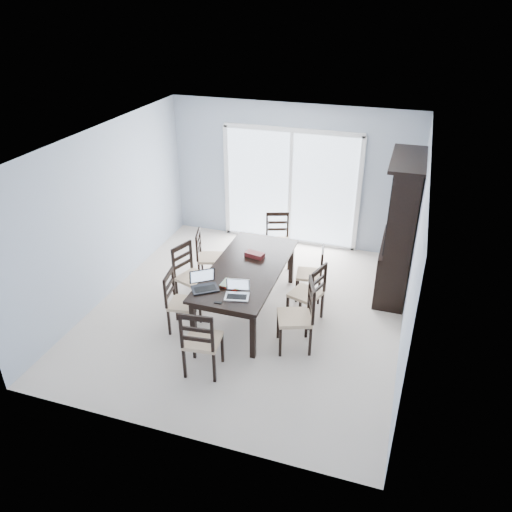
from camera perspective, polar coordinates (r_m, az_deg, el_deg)
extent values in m
plane|color=beige|center=(7.60, -0.99, -6.21)|extent=(5.00, 5.00, 0.00)
plane|color=white|center=(6.49, -1.19, 13.05)|extent=(5.00, 5.00, 0.00)
cube|color=#9FABBD|center=(9.17, 4.04, 9.12)|extent=(4.50, 0.02, 2.60)
cube|color=#9FABBD|center=(7.91, -16.75, 4.72)|extent=(0.02, 5.00, 2.60)
cube|color=#9FABBD|center=(6.64, 17.62, -0.07)|extent=(0.02, 5.00, 2.60)
cube|color=gray|center=(10.58, 5.14, 3.89)|extent=(4.50, 2.00, 0.10)
cube|color=#99999E|center=(11.26, 6.47, 8.68)|extent=(4.50, 0.06, 1.10)
cube|color=black|center=(7.21, -1.04, -1.43)|extent=(1.00, 2.20, 0.04)
cube|color=black|center=(7.24, -1.04, -1.84)|extent=(0.88, 2.08, 0.10)
cube|color=black|center=(6.78, -7.17, -7.71)|extent=(0.07, 0.07, 0.69)
cube|color=black|center=(6.52, -0.35, -9.11)|extent=(0.07, 0.07, 0.69)
cube|color=black|center=(8.35, -1.53, -0.03)|extent=(0.07, 0.07, 0.69)
cube|color=black|center=(8.14, 4.06, -0.90)|extent=(0.07, 0.07, 0.69)
cube|color=black|center=(8.15, 15.41, -1.24)|extent=(0.45, 1.30, 0.85)
cube|color=black|center=(7.70, 16.65, 5.70)|extent=(0.38, 1.30, 1.30)
cube|color=black|center=(7.48, 17.14, 10.50)|extent=(0.50, 1.38, 0.05)
cube|color=black|center=(7.31, 14.95, 4.73)|extent=(0.02, 0.36, 1.18)
cube|color=black|center=(7.70, 15.21, 5.91)|extent=(0.02, 0.36, 1.18)
cube|color=black|center=(8.09, 15.44, 6.98)|extent=(0.02, 0.36, 1.18)
cube|color=silver|center=(9.24, 3.96, 7.62)|extent=(2.40, 0.02, 2.10)
cube|color=white|center=(8.89, 4.17, 14.16)|extent=(2.52, 0.05, 0.08)
cube|color=white|center=(9.22, 3.94, 7.58)|extent=(0.06, 0.05, 2.10)
cube|color=white|center=(9.63, 3.74, 1.88)|extent=(2.52, 0.05, 0.05)
cube|color=black|center=(7.37, -9.05, -5.96)|extent=(0.04, 0.04, 0.40)
cube|color=black|center=(7.10, -9.90, -7.53)|extent=(0.04, 0.04, 0.40)
cube|color=black|center=(7.28, -6.40, -6.26)|extent=(0.04, 0.04, 0.40)
cube|color=black|center=(7.01, -7.15, -7.86)|extent=(0.04, 0.04, 0.40)
cube|color=tan|center=(7.06, -8.25, -5.42)|extent=(0.44, 0.44, 0.05)
cube|color=black|center=(7.94, -7.16, -2.99)|extent=(0.04, 0.04, 0.42)
cube|color=black|center=(7.73, -9.06, -4.12)|extent=(0.04, 0.04, 0.42)
cube|color=black|center=(7.72, -5.16, -3.87)|extent=(0.04, 0.04, 0.42)
cube|color=black|center=(7.50, -7.06, -5.06)|extent=(0.04, 0.04, 0.42)
cube|color=tan|center=(7.60, -7.22, -2.50)|extent=(0.52, 0.52, 0.05)
cube|color=black|center=(8.46, -6.17, -0.92)|extent=(0.04, 0.04, 0.39)
cube|color=black|center=(8.17, -6.49, -2.11)|extent=(0.04, 0.04, 0.39)
cube|color=black|center=(8.42, -3.84, -0.97)|extent=(0.04, 0.04, 0.39)
cube|color=black|center=(8.12, -4.08, -2.17)|extent=(0.04, 0.04, 0.39)
cube|color=tan|center=(8.19, -5.21, -0.21)|extent=(0.47, 0.47, 0.05)
cube|color=black|center=(6.66, 6.20, -9.71)|extent=(0.05, 0.05, 0.44)
cube|color=black|center=(6.97, 5.78, -7.73)|extent=(0.05, 0.05, 0.44)
cube|color=black|center=(6.62, 2.79, -9.83)|extent=(0.05, 0.05, 0.44)
cube|color=black|center=(6.93, 2.53, -7.83)|extent=(0.05, 0.05, 0.44)
cube|color=tan|center=(6.65, 4.40, -7.05)|extent=(0.56, 0.56, 0.05)
cube|color=black|center=(7.13, 6.12, -7.00)|extent=(0.04, 0.04, 0.41)
cube|color=black|center=(7.40, 7.56, -5.65)|extent=(0.04, 0.04, 0.41)
cube|color=black|center=(7.28, 3.63, -6.05)|extent=(0.04, 0.04, 0.41)
cube|color=black|center=(7.54, 5.13, -4.76)|extent=(0.04, 0.04, 0.41)
cube|color=tan|center=(7.21, 5.69, -4.33)|extent=(0.51, 0.51, 0.05)
cube|color=black|center=(7.70, 7.17, -4.22)|extent=(0.04, 0.04, 0.39)
cube|color=black|center=(7.99, 7.31, -2.92)|extent=(0.04, 0.04, 0.39)
cube|color=black|center=(7.72, 4.63, -4.01)|extent=(0.04, 0.04, 0.39)
cube|color=black|center=(8.01, 4.87, -2.72)|extent=(0.04, 0.04, 0.39)
cube|color=tan|center=(7.74, 6.08, -2.10)|extent=(0.43, 0.43, 0.05)
cube|color=black|center=(6.36, -8.18, -12.08)|extent=(0.04, 0.04, 0.43)
cube|color=black|center=(6.26, -4.79, -12.62)|extent=(0.04, 0.04, 0.43)
cube|color=black|center=(6.64, -7.10, -10.01)|extent=(0.04, 0.04, 0.43)
cube|color=black|center=(6.54, -3.86, -10.48)|extent=(0.04, 0.04, 0.43)
cube|color=tan|center=(6.30, -6.09, -9.59)|extent=(0.47, 0.47, 0.05)
cube|color=black|center=(8.89, 3.54, 0.76)|extent=(0.04, 0.04, 0.41)
cube|color=black|center=(8.86, 1.23, 0.74)|extent=(0.04, 0.04, 0.41)
cube|color=black|center=(8.57, 3.74, -0.35)|extent=(0.04, 0.04, 0.41)
cube|color=black|center=(8.55, 1.34, -0.38)|extent=(0.04, 0.04, 0.41)
cube|color=tan|center=(8.61, 2.49, 1.53)|extent=(0.51, 0.51, 0.05)
cube|color=black|center=(6.72, -5.86, -3.73)|extent=(0.43, 0.40, 0.02)
cube|color=silver|center=(6.66, -5.91, -2.85)|extent=(0.27, 0.21, 0.19)
cube|color=silver|center=(6.53, -2.20, -4.67)|extent=(0.35, 0.28, 0.02)
cube|color=silver|center=(6.47, -2.22, -3.86)|extent=(0.28, 0.10, 0.17)
cube|color=maroon|center=(6.76, -2.84, -3.33)|extent=(0.29, 0.24, 0.03)
cube|color=gold|center=(6.74, -2.76, -3.17)|extent=(0.29, 0.23, 0.01)
cube|color=black|center=(6.43, -4.36, -5.32)|extent=(0.10, 0.05, 0.01)
cube|color=#4A0E1C|center=(7.46, -0.15, 0.14)|extent=(0.30, 0.19, 0.07)
cube|color=maroon|center=(10.49, 0.96, 6.79)|extent=(1.86, 1.67, 0.91)
cube|color=gray|center=(10.32, 0.99, 9.29)|extent=(1.92, 1.72, 0.06)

